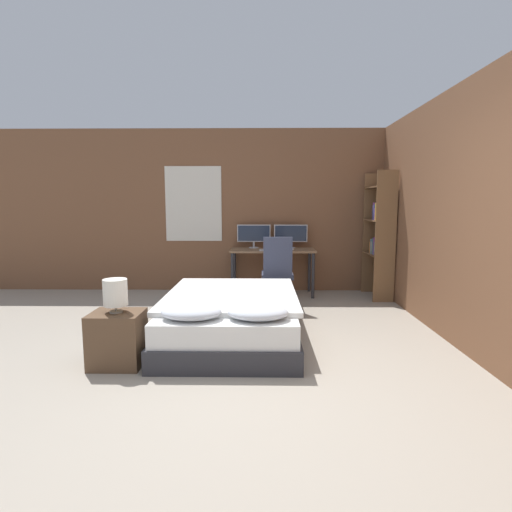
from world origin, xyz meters
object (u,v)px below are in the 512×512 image
object	(u,v)px
nightstand	(117,339)
desk	(272,255)
office_chair	(277,279)
bed	(231,317)
bookshelf	(380,231)
monitor_right	(291,234)
monitor_left	(254,234)
computer_mouse	(292,249)
bedside_lamp	(115,293)
keyboard	(273,250)

from	to	relation	value
nightstand	desk	xyz separation A→B (m)	(1.49, 2.89, 0.40)
desk	office_chair	distance (m)	0.82
bed	bookshelf	world-z (taller)	bookshelf
monitor_right	office_chair	distance (m)	1.16
monitor_right	bookshelf	bearing A→B (deg)	-15.81
monitor_left	computer_mouse	world-z (taller)	monitor_left
computer_mouse	bookshelf	world-z (taller)	bookshelf
bed	bedside_lamp	distance (m)	1.30
desk	keyboard	xyz separation A→B (m)	(0.00, -0.19, 0.11)
monitor_left	nightstand	bearing A→B (deg)	-111.03
desk	bedside_lamp	bearing A→B (deg)	-117.26
computer_mouse	office_chair	world-z (taller)	office_chair
keyboard	office_chair	bearing A→B (deg)	-85.32
office_chair	monitor_right	bearing A→B (deg)	75.35
computer_mouse	monitor_left	bearing A→B (deg)	148.01
office_chair	monitor_left	bearing A→B (deg)	109.90
monitor_right	bedside_lamp	bearing A→B (deg)	-120.21
bed	bedside_lamp	size ratio (longest dim) A/B	6.54
bed	desk	size ratio (longest dim) A/B	1.47
computer_mouse	bookshelf	distance (m)	1.39
bedside_lamp	office_chair	xyz separation A→B (m)	(1.54, 2.11, -0.27)
bed	monitor_left	xyz separation A→B (m)	(0.20, 2.35, 0.72)
monitor_left	office_chair	bearing A→B (deg)	-70.10
bookshelf	bed	bearing A→B (deg)	-137.75
desk	monitor_right	distance (m)	0.49
bed	monitor_right	bearing A→B (deg)	70.97
bedside_lamp	nightstand	bearing A→B (deg)	153.43
computer_mouse	desk	bearing A→B (deg)	148.03
monitor_left	office_chair	distance (m)	1.18
monitor_left	office_chair	xyz separation A→B (m)	(0.35, -0.98, -0.56)
bed	bookshelf	xyz separation A→B (m)	(2.17, 1.97, 0.80)
computer_mouse	bookshelf	bearing A→B (deg)	-0.24
bedside_lamp	bookshelf	size ratio (longest dim) A/B	0.16
monitor_right	monitor_left	bearing A→B (deg)	180.00
bed	keyboard	distance (m)	2.10
keyboard	bookshelf	size ratio (longest dim) A/B	0.21
computer_mouse	office_chair	size ratio (longest dim) A/B	0.07
bed	monitor_right	world-z (taller)	monitor_right
bookshelf	bedside_lamp	bearing A→B (deg)	-139.40
monitor_right	computer_mouse	bearing A→B (deg)	-90.77
monitor_right	computer_mouse	size ratio (longest dim) A/B	7.85
monitor_left	monitor_right	bearing A→B (deg)	0.00
keyboard	office_chair	distance (m)	0.70
keyboard	office_chair	size ratio (longest dim) A/B	0.41
bed	nightstand	xyz separation A→B (m)	(-0.99, -0.73, 0.00)
monitor_left	computer_mouse	xyz separation A→B (m)	(0.60, -0.38, -0.21)
monitor_right	computer_mouse	world-z (taller)	monitor_right
bedside_lamp	office_chair	size ratio (longest dim) A/B	0.30
nightstand	office_chair	bearing A→B (deg)	53.82
monitor_right	office_chair	world-z (taller)	monitor_right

